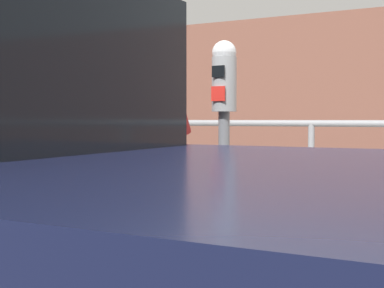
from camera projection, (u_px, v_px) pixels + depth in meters
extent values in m
cube|color=#9E9B93|center=(275.00, 269.00, 4.20)|extent=(36.00, 2.45, 0.16)
cylinder|color=slate|center=(224.00, 202.00, 3.38)|extent=(0.07, 0.07, 1.13)
cylinder|color=#939699|center=(224.00, 84.00, 3.35)|extent=(0.15, 0.15, 0.34)
sphere|color=silver|center=(224.00, 53.00, 3.34)|extent=(0.15, 0.15, 0.15)
cube|color=black|center=(218.00, 71.00, 3.28)|extent=(0.08, 0.01, 0.07)
cube|color=red|center=(218.00, 94.00, 3.28)|extent=(0.09, 0.01, 0.09)
cylinder|color=slate|center=(119.00, 214.00, 3.74)|extent=(0.15, 0.15, 0.85)
cylinder|color=slate|center=(143.00, 217.00, 3.64)|extent=(0.15, 0.15, 0.85)
cube|color=maroon|center=(130.00, 106.00, 3.65)|extent=(0.45, 0.23, 0.64)
sphere|color=tan|center=(130.00, 41.00, 3.63)|extent=(0.23, 0.23, 0.23)
cylinder|color=maroon|center=(99.00, 104.00, 3.78)|extent=(0.09, 0.09, 0.60)
cylinder|color=maroon|center=(174.00, 94.00, 3.63)|extent=(0.10, 0.37, 0.57)
cylinder|color=gray|center=(311.00, 123.00, 5.01)|extent=(24.00, 0.06, 0.06)
cylinder|color=gray|center=(311.00, 174.00, 5.03)|extent=(24.00, 0.05, 0.05)
cylinder|color=gray|center=(103.00, 168.00, 6.17)|extent=(0.06, 0.06, 1.04)
cylinder|color=gray|center=(311.00, 180.00, 5.04)|extent=(0.06, 0.06, 1.04)
cube|color=brown|center=(377.00, 107.00, 8.09)|extent=(32.00, 0.50, 2.84)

